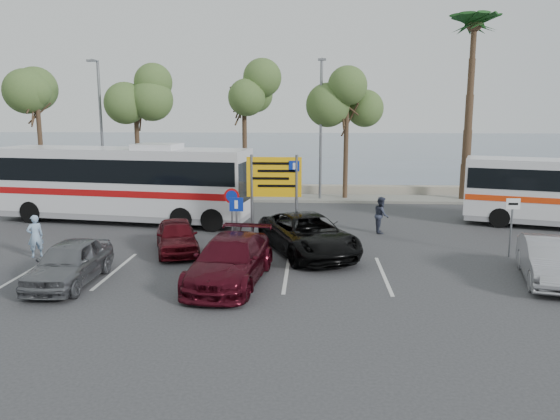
# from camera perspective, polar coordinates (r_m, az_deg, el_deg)

# --- Properties ---
(ground) EXTENTS (120.00, 120.00, 0.00)m
(ground) POSITION_cam_1_polar(r_m,az_deg,el_deg) (19.35, -4.23, -5.66)
(ground) COLOR #323235
(ground) RESTS_ON ground
(kerb_strip) EXTENTS (44.00, 2.40, 0.15)m
(kerb_strip) POSITION_cam_1_polar(r_m,az_deg,el_deg) (32.94, -1.05, 1.26)
(kerb_strip) COLOR gray
(kerb_strip) RESTS_ON ground
(seawall) EXTENTS (48.00, 0.80, 0.60)m
(seawall) POSITION_cam_1_polar(r_m,az_deg,el_deg) (34.88, -0.80, 2.16)
(seawall) COLOR #9E947E
(seawall) RESTS_ON ground
(sea) EXTENTS (140.00, 140.00, 0.00)m
(sea) POSITION_cam_1_polar(r_m,az_deg,el_deg) (78.64, 1.52, 6.63)
(sea) COLOR #445D6E
(sea) RESTS_ON ground
(tree_far_left) EXTENTS (3.20, 3.20, 7.60)m
(tree_far_left) POSITION_cam_1_polar(r_m,az_deg,el_deg) (36.38, -24.11, 11.13)
(tree_far_left) COLOR #382619
(tree_far_left) RESTS_ON kerb_strip
(tree_left) EXTENTS (3.20, 3.20, 7.20)m
(tree_left) POSITION_cam_1_polar(r_m,az_deg,el_deg) (34.08, -14.89, 11.24)
(tree_left) COLOR #382619
(tree_left) RESTS_ON kerb_strip
(tree_mid) EXTENTS (3.20, 3.20, 8.00)m
(tree_mid) POSITION_cam_1_polar(r_m,az_deg,el_deg) (32.69, -3.78, 12.74)
(tree_mid) COLOR #382619
(tree_mid) RESTS_ON kerb_strip
(tree_right) EXTENTS (3.20, 3.20, 7.40)m
(tree_right) POSITION_cam_1_polar(r_m,az_deg,el_deg) (32.49, 7.02, 11.84)
(tree_right) COLOR #382619
(tree_right) RESTS_ON kerb_strip
(palm_tree) EXTENTS (4.80, 4.80, 11.20)m
(palm_tree) POSITION_cam_1_polar(r_m,az_deg,el_deg) (33.94, 19.64, 17.55)
(palm_tree) COLOR #382619
(palm_tree) RESTS_ON kerb_strip
(street_lamp_left) EXTENTS (0.45, 1.15, 8.01)m
(street_lamp_left) POSITION_cam_1_polar(r_m,az_deg,el_deg) (34.30, -18.24, 8.71)
(street_lamp_left) COLOR slate
(street_lamp_left) RESTS_ON kerb_strip
(street_lamp_right) EXTENTS (0.45, 1.15, 8.01)m
(street_lamp_right) POSITION_cam_1_polar(r_m,az_deg,el_deg) (31.95, 4.29, 9.10)
(street_lamp_right) COLOR slate
(street_lamp_right) RESTS_ON kerb_strip
(direction_sign) EXTENTS (2.20, 0.12, 3.60)m
(direction_sign) POSITION_cam_1_polar(r_m,az_deg,el_deg) (21.87, -0.61, 2.76)
(direction_sign) COLOR slate
(direction_sign) RESTS_ON ground
(sign_no_stop) EXTENTS (0.60, 0.08, 2.35)m
(sign_no_stop) POSITION_cam_1_polar(r_m,az_deg,el_deg) (21.37, -5.05, 0.22)
(sign_no_stop) COLOR slate
(sign_no_stop) RESTS_ON ground
(sign_parking) EXTENTS (0.50, 0.07, 2.25)m
(sign_parking) POSITION_cam_1_polar(r_m,az_deg,el_deg) (19.79, -4.56, -0.92)
(sign_parking) COLOR slate
(sign_parking) RESTS_ON ground
(sign_taxi) EXTENTS (0.50, 0.07, 2.20)m
(sign_taxi) POSITION_cam_1_polar(r_m,az_deg,el_deg) (21.57, 23.06, -0.91)
(sign_taxi) COLOR slate
(sign_taxi) RESTS_ON ground
(lane_markings) EXTENTS (12.02, 4.20, 0.01)m
(lane_markings) POSITION_cam_1_polar(r_m,az_deg,el_deg) (18.59, -8.14, -6.42)
(lane_markings) COLOR silver
(lane_markings) RESTS_ON ground
(coach_bus_left) EXTENTS (12.41, 4.41, 3.79)m
(coach_bus_left) POSITION_cam_1_polar(r_m,az_deg,el_deg) (27.18, -16.04, 2.45)
(coach_bus_left) COLOR silver
(coach_bus_left) RESTS_ON ground
(car_silver_a) EXTENTS (1.64, 4.04, 1.38)m
(car_silver_a) POSITION_cam_1_polar(r_m,az_deg,el_deg) (18.25, -21.14, -5.13)
(car_silver_a) COLOR slate
(car_silver_a) RESTS_ON ground
(car_maroon) EXTENTS (2.61, 5.21, 1.45)m
(car_maroon) POSITION_cam_1_polar(r_m,az_deg,el_deg) (17.17, -5.22, -5.28)
(car_maroon) COLOR #470B17
(car_maroon) RESTS_ON ground
(car_red) EXTENTS (2.52, 3.97, 1.26)m
(car_red) POSITION_cam_1_polar(r_m,az_deg,el_deg) (21.10, -10.74, -2.68)
(car_red) COLOR #4D0B12
(car_red) RESTS_ON ground
(suv_black) EXTENTS (4.39, 5.94, 1.50)m
(suv_black) POSITION_cam_1_polar(r_m,az_deg,el_deg) (20.45, 2.94, -2.59)
(suv_black) COLOR black
(suv_black) RESTS_ON ground
(car_silver_b) EXTENTS (2.37, 4.42, 1.38)m
(car_silver_b) POSITION_cam_1_polar(r_m,az_deg,el_deg) (19.20, 26.31, -4.75)
(car_silver_b) COLOR #9D9DA2
(car_silver_b) RESTS_ON ground
(pedestrian_near) EXTENTS (0.68, 0.66, 1.58)m
(pedestrian_near) POSITION_cam_1_polar(r_m,az_deg,el_deg) (21.97, -24.21, -2.50)
(pedestrian_near) COLOR #91B2D3
(pedestrian_near) RESTS_ON ground
(pedestrian_far) EXTENTS (0.63, 0.79, 1.60)m
(pedestrian_far) POSITION_cam_1_polar(r_m,az_deg,el_deg) (24.36, 10.53, -0.50)
(pedestrian_far) COLOR #303548
(pedestrian_far) RESTS_ON ground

